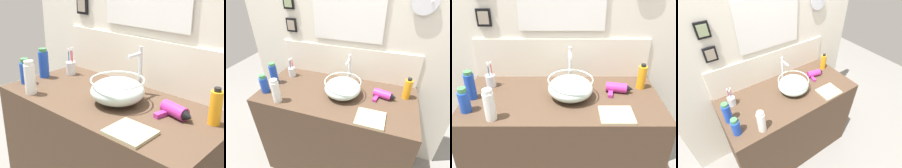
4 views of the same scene
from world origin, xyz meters
The scene contains 11 objects.
vanity_counter centered at (0.00, 0.00, 0.46)m, with size 1.32×0.63×0.92m, color #4C3828.
back_panel centered at (0.00, 0.34, 1.28)m, with size 2.05×0.09×2.56m.
glass_bowl_sink centered at (0.06, 0.00, 1.00)m, with size 0.30×0.30×0.14m.
faucet centered at (0.06, 0.18, 1.09)m, with size 0.02×0.12×0.28m.
hair_drier centered at (0.39, 0.06, 0.96)m, with size 0.19×0.14×0.07m.
toothbrush_cup centered at (-0.51, 0.15, 0.97)m, with size 0.07×0.07×0.19m.
spray_bottle centered at (-0.41, -0.24, 1.02)m, with size 0.06×0.06×0.20m.
shampoo_bottle centered at (0.56, 0.13, 1.01)m, with size 0.06×0.06×0.19m.
lotion_bottle centered at (-0.59, -0.16, 1.00)m, with size 0.07×0.07×0.16m.
soap_dispenser centered at (-0.60, -0.01, 1.02)m, with size 0.07×0.07×0.20m.
hand_towel centered at (0.33, -0.22, 0.93)m, with size 0.20×0.18×0.02m, color tan.
Camera 3 is at (0.02, -1.42, 1.81)m, focal length 40.00 mm.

